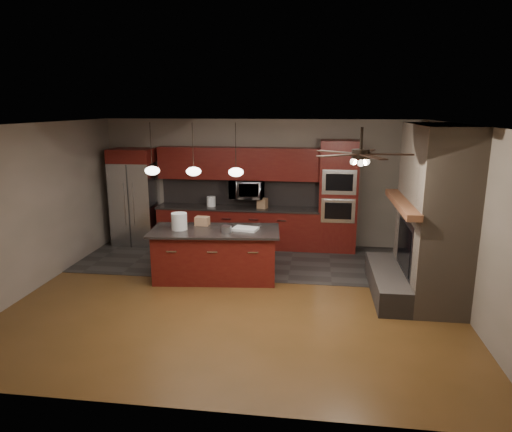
% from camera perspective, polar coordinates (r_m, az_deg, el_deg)
% --- Properties ---
extents(ground, '(7.00, 7.00, 0.00)m').
position_cam_1_polar(ground, '(7.74, -2.17, -9.79)').
color(ground, brown).
rests_on(ground, ground).
extents(ceiling, '(7.00, 6.00, 0.02)m').
position_cam_1_polar(ceiling, '(7.11, -2.37, 11.40)').
color(ceiling, white).
rests_on(ceiling, back_wall).
extents(back_wall, '(7.00, 0.02, 2.80)m').
position_cam_1_polar(back_wall, '(10.21, 0.58, 4.16)').
color(back_wall, gray).
rests_on(back_wall, ground).
extents(right_wall, '(0.02, 6.00, 2.80)m').
position_cam_1_polar(right_wall, '(7.55, 24.92, -0.47)').
color(right_wall, gray).
rests_on(right_wall, ground).
extents(left_wall, '(0.02, 6.00, 2.80)m').
position_cam_1_polar(left_wall, '(8.60, -25.91, 1.01)').
color(left_wall, gray).
rests_on(left_wall, ground).
extents(slate_tile_patch, '(7.00, 2.40, 0.01)m').
position_cam_1_polar(slate_tile_patch, '(9.40, -0.33, -5.46)').
color(slate_tile_patch, '#2D2B28').
rests_on(slate_tile_patch, ground).
extents(fireplace_column, '(1.30, 2.10, 2.80)m').
position_cam_1_polar(fireplace_column, '(7.83, 20.77, -0.41)').
color(fireplace_column, '#766554').
rests_on(fireplace_column, ground).
extents(back_cabinetry, '(3.59, 0.64, 2.20)m').
position_cam_1_polar(back_cabinetry, '(10.13, -2.27, 1.15)').
color(back_cabinetry, '#591710').
rests_on(back_cabinetry, ground).
extents(oven_tower, '(0.80, 0.63, 2.38)m').
position_cam_1_polar(oven_tower, '(9.89, 10.20, 2.40)').
color(oven_tower, '#591710').
rests_on(oven_tower, ground).
extents(microwave, '(0.73, 0.41, 0.50)m').
position_cam_1_polar(microwave, '(10.02, -1.15, 3.40)').
color(microwave, silver).
rests_on(microwave, back_cabinetry).
extents(refrigerator, '(0.93, 0.75, 2.16)m').
position_cam_1_polar(refrigerator, '(10.62, -14.92, 2.31)').
color(refrigerator, silver).
rests_on(refrigerator, ground).
extents(kitchen_island, '(2.38, 1.26, 0.92)m').
position_cam_1_polar(kitchen_island, '(8.31, -5.09, -4.74)').
color(kitchen_island, '#591710').
rests_on(kitchen_island, ground).
extents(white_bucket, '(0.38, 0.38, 0.30)m').
position_cam_1_polar(white_bucket, '(8.24, -9.57, -0.66)').
color(white_bucket, silver).
rests_on(white_bucket, kitchen_island).
extents(paint_can, '(0.20, 0.20, 0.12)m').
position_cam_1_polar(paint_can, '(7.97, -3.72, -1.66)').
color(paint_can, '#9E9FA3').
rests_on(paint_can, kitchen_island).
extents(paint_tray, '(0.48, 0.38, 0.04)m').
position_cam_1_polar(paint_tray, '(8.12, -1.35, -1.62)').
color(paint_tray, white).
rests_on(paint_tray, kitchen_island).
extents(cardboard_box, '(0.26, 0.20, 0.16)m').
position_cam_1_polar(cardboard_box, '(8.50, -6.73, -0.62)').
color(cardboard_box, '#976D4E').
rests_on(cardboard_box, kitchen_island).
extents(counter_bucket, '(0.22, 0.22, 0.22)m').
position_cam_1_polar(counter_bucket, '(10.18, -5.63, 1.83)').
color(counter_bucket, white).
rests_on(counter_bucket, back_cabinetry).
extents(counter_box, '(0.24, 0.21, 0.22)m').
position_cam_1_polar(counter_box, '(9.93, 0.81, 1.61)').
color(counter_box, '#97704E').
rests_on(counter_box, back_cabinetry).
extents(pendant_left, '(0.26, 0.26, 0.92)m').
position_cam_1_polar(pendant_left, '(8.29, -12.83, 5.58)').
color(pendant_left, black).
rests_on(pendant_left, ceiling).
extents(pendant_center, '(0.26, 0.26, 0.92)m').
position_cam_1_polar(pendant_center, '(8.06, -7.80, 5.58)').
color(pendant_center, black).
rests_on(pendant_center, ceiling).
extents(pendant_right, '(0.26, 0.26, 0.92)m').
position_cam_1_polar(pendant_right, '(7.90, -2.52, 5.53)').
color(pendant_right, black).
rests_on(pendant_right, ceiling).
extents(ceiling_fan, '(1.27, 1.33, 0.41)m').
position_cam_1_polar(ceiling_fan, '(6.26, 12.96, 7.64)').
color(ceiling_fan, black).
rests_on(ceiling_fan, ceiling).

